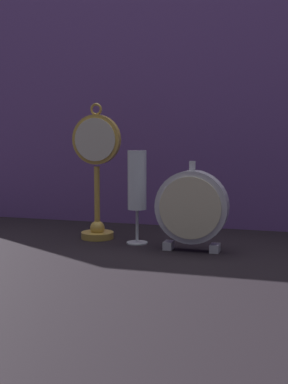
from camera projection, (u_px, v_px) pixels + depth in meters
ground_plane at (134, 250)px, 1.19m from camera, size 4.00×4.00×0.00m
fabric_backdrop_drape at (170, 98)px, 1.46m from camera, size 1.73×0.01×0.70m
pocket_watch_on_stand at (97, 172)px, 1.30m from camera, size 0.12×0.08×0.33m
mantel_clock_silver at (192, 208)px, 1.17m from camera, size 0.16×0.04×0.20m
champagne_flute at (137, 186)px, 1.24m from camera, size 0.05×0.05×0.22m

